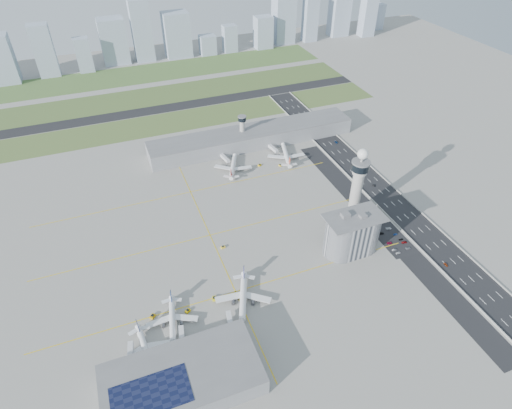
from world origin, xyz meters
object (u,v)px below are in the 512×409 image
object	(u,v)px
airplane_near_b	(172,319)
tug_2	(214,298)
admin_building	(352,234)
tug_4	(260,165)
car_lot_7	(404,242)
car_hw_2	(336,142)
jet_bridge_near_0	(130,365)
tug_0	(153,316)
tug_5	(280,165)
car_lot_8	(401,239)
airplane_far_b	(286,152)
jet_bridge_far_0	(222,156)
car_lot_6	(408,248)
secondary_tower	(242,128)
jet_bridge_near_1	(183,348)
airplane_near_c	(243,296)
car_lot_4	(378,231)
car_lot_9	(395,234)
car_hw_0	(446,265)
tug_3	(223,247)
car_hw_1	(374,186)
car_lot_2	(390,243)
tug_1	(188,311)
airplane_near_a	(145,349)
car_hw_4	(297,118)
control_tower	(358,183)
car_lot_3	(381,233)
jet_bridge_near_2	(232,332)
jet_bridge_far_1	(269,147)
car_lot_11	(382,220)
car_lot_0	(398,253)
car_lot_10	(389,228)
car_lot_5	(373,224)
car_lot_1	(394,250)
airplane_far_a	(233,164)

from	to	relation	value
airplane_near_b	tug_2	distance (m)	31.33
admin_building	tug_4	size ratio (longest dim) A/B	13.60
car_lot_7	car_hw_2	xyz separation A→B (m)	(27.15, 150.23, 0.01)
jet_bridge_near_0	tug_0	world-z (taller)	jet_bridge_near_0
tug_5	car_lot_8	size ratio (longest dim) A/B	0.86
airplane_far_b	car_lot_7	world-z (taller)	airplane_far_b
jet_bridge_far_0	car_lot_7	world-z (taller)	jet_bridge_far_0
airplane_near_b	airplane_far_b	world-z (taller)	airplane_far_b
car_lot_6	secondary_tower	bearing A→B (deg)	26.52
jet_bridge_near_1	car_lot_8	size ratio (longest dim) A/B	4.23
car_lot_8	tug_4	bearing A→B (deg)	31.08
airplane_near_b	tug_5	distance (m)	194.05
airplane_far_b	car_hw_2	xyz separation A→B (m)	(60.32, 7.83, -5.44)
tug_2	airplane_near_c	bearing A→B (deg)	164.78
tug_5	car_lot_4	distance (m)	117.69
car_lot_9	car_hw_0	bearing A→B (deg)	-161.77
tug_3	car_hw_1	distance (m)	151.50
airplane_far_b	admin_building	bearing A→B (deg)	-168.31
car_lot_2	car_hw_2	xyz separation A→B (m)	(37.93, 146.84, 0.06)
jet_bridge_near_0	tug_1	world-z (taller)	jet_bridge_near_0
admin_building	car_lot_4	distance (m)	35.20
airplane_near_a	car_hw_4	world-z (taller)	airplane_near_a
car_lot_8	tug_1	bearing A→B (deg)	98.64
control_tower	car_lot_2	xyz separation A→B (m)	(11.36, -35.92, -34.47)
airplane_near_b	airplane_near_a	bearing A→B (deg)	-39.43
jet_bridge_far_0	car_lot_3	bearing A→B (deg)	18.84
jet_bridge_near_2	jet_bridge_far_0	distance (m)	200.68
control_tower	car_hw_4	world-z (taller)	control_tower
car_lot_9	jet_bridge_far_1	bearing A→B (deg)	13.65
car_lot_3	car_lot_6	world-z (taller)	car_lot_3
control_tower	tug_1	xyz separation A→B (m)	(-145.62, -42.47, -34.08)
jet_bridge_near_2	car_hw_1	xyz separation A→B (m)	(167.24, 100.58, -2.30)
airplane_far_b	car_lot_8	size ratio (longest dim) A/B	13.09
jet_bridge_near_1	car_lot_6	bearing A→B (deg)	-72.45
car_lot_11	car_hw_1	size ratio (longest dim) A/B	1.25
car_lot_0	tug_2	bearing A→B (deg)	82.81
car_lot_0	car_lot_3	size ratio (longest dim) A/B	0.89
admin_building	airplane_near_a	xyz separation A→B (m)	(-155.26, -33.64, -9.97)
car_lot_7	car_lot_10	world-z (taller)	car_lot_7
car_lot_5	tug_5	bearing A→B (deg)	16.40
car_lot_2	car_lot_11	size ratio (longest dim) A/B	0.99
tug_0	tug_4	size ratio (longest dim) A/B	1.15
jet_bridge_far_1	car_lot_1	bearing A→B (deg)	0.26
airplane_far_a	jet_bridge_near_0	distance (m)	209.12
car_lot_2	jet_bridge_near_0	bearing A→B (deg)	109.25
jet_bridge_near_0	tug_0	bearing A→B (deg)	-20.34
airplane_near_a	admin_building	bearing A→B (deg)	97.13
car_lot_4	car_lot_7	size ratio (longest dim) A/B	0.77
tug_4	car_hw_0	bearing A→B (deg)	-5.72
tug_1	car_lot_10	size ratio (longest dim) A/B	0.75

